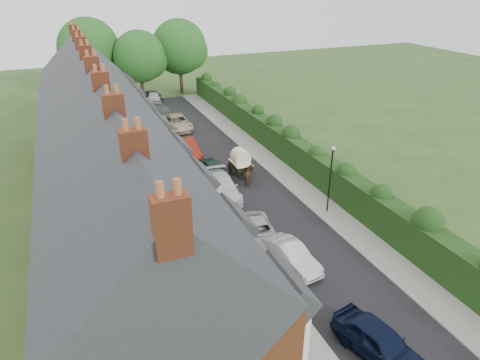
{
  "coord_description": "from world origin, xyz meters",
  "views": [
    {
      "loc": [
        -12.81,
        -18.62,
        15.68
      ],
      "look_at": [
        -2.14,
        7.21,
        2.2
      ],
      "focal_mm": 32.0,
      "sensor_mm": 36.0,
      "label": 1
    }
  ],
  "objects_px": {
    "car_green": "(214,170)",
    "horse": "(249,176)",
    "car_white": "(222,187)",
    "car_black": "(154,96)",
    "car_grey": "(162,111)",
    "lamppost": "(331,171)",
    "horse_cart": "(240,161)",
    "car_beige": "(177,122)",
    "car_navy": "(380,343)",
    "car_red": "(187,148)",
    "car_silver_b": "(259,232)",
    "car_silver_a": "(292,256)"
  },
  "relations": [
    {
      "from": "car_white",
      "to": "horse_cart",
      "type": "distance_m",
      "value": 4.15
    },
    {
      "from": "car_green",
      "to": "car_red",
      "type": "bearing_deg",
      "value": 97.27
    },
    {
      "from": "car_silver_b",
      "to": "car_red",
      "type": "xyz_separation_m",
      "value": [
        -0.27,
        15.66,
        0.15
      ]
    },
    {
      "from": "car_grey",
      "to": "car_black",
      "type": "relative_size",
      "value": 1.09
    },
    {
      "from": "horse_cart",
      "to": "car_red",
      "type": "bearing_deg",
      "value": 116.75
    },
    {
      "from": "lamppost",
      "to": "car_grey",
      "type": "bearing_deg",
      "value": 101.92
    },
    {
      "from": "car_navy",
      "to": "car_red",
      "type": "height_order",
      "value": "car_navy"
    },
    {
      "from": "car_navy",
      "to": "car_red",
      "type": "distance_m",
      "value": 26.34
    },
    {
      "from": "car_green",
      "to": "horse",
      "type": "height_order",
      "value": "horse"
    },
    {
      "from": "lamppost",
      "to": "car_silver_b",
      "type": "bearing_deg",
      "value": -167.28
    },
    {
      "from": "car_navy",
      "to": "car_grey",
      "type": "bearing_deg",
      "value": 79.2
    },
    {
      "from": "lamppost",
      "to": "horse_cart",
      "type": "bearing_deg",
      "value": 112.21
    },
    {
      "from": "car_green",
      "to": "car_silver_b",
      "type": "bearing_deg",
      "value": -92.64
    },
    {
      "from": "lamppost",
      "to": "car_beige",
      "type": "height_order",
      "value": "lamppost"
    },
    {
      "from": "car_navy",
      "to": "car_beige",
      "type": "height_order",
      "value": "car_navy"
    },
    {
      "from": "horse",
      "to": "car_green",
      "type": "bearing_deg",
      "value": -19.1
    },
    {
      "from": "car_silver_a",
      "to": "car_black",
      "type": "height_order",
      "value": "car_black"
    },
    {
      "from": "car_beige",
      "to": "car_grey",
      "type": "bearing_deg",
      "value": 95.52
    },
    {
      "from": "car_silver_b",
      "to": "car_red",
      "type": "bearing_deg",
      "value": 98.89
    },
    {
      "from": "lamppost",
      "to": "car_silver_b",
      "type": "xyz_separation_m",
      "value": [
        -6.13,
        -1.38,
        -2.65
      ]
    },
    {
      "from": "horse_cart",
      "to": "car_black",
      "type": "bearing_deg",
      "value": 93.94
    },
    {
      "from": "car_silver_b",
      "to": "car_grey",
      "type": "height_order",
      "value": "car_grey"
    },
    {
      "from": "car_navy",
      "to": "car_beige",
      "type": "relative_size",
      "value": 0.86
    },
    {
      "from": "car_grey",
      "to": "car_beige",
      "type": "bearing_deg",
      "value": -82.8
    },
    {
      "from": "car_black",
      "to": "car_grey",
      "type": "bearing_deg",
      "value": -96.13
    },
    {
      "from": "car_silver_a",
      "to": "car_beige",
      "type": "relative_size",
      "value": 0.78
    },
    {
      "from": "car_green",
      "to": "car_grey",
      "type": "distance_m",
      "value": 18.71
    },
    {
      "from": "lamppost",
      "to": "car_grey",
      "type": "xyz_separation_m",
      "value": [
        -5.77,
        27.31,
        -2.57
      ]
    },
    {
      "from": "car_navy",
      "to": "car_silver_b",
      "type": "distance_m",
      "value": 10.7
    },
    {
      "from": "car_silver_a",
      "to": "car_silver_b",
      "type": "relative_size",
      "value": 0.92
    },
    {
      "from": "car_silver_a",
      "to": "horse_cart",
      "type": "bearing_deg",
      "value": 71.82
    },
    {
      "from": "car_white",
      "to": "horse_cart",
      "type": "bearing_deg",
      "value": 52.86
    },
    {
      "from": "car_white",
      "to": "car_black",
      "type": "bearing_deg",
      "value": 93.69
    },
    {
      "from": "car_navy",
      "to": "horse_cart",
      "type": "xyz_separation_m",
      "value": [
        1.66,
        20.33,
        0.57
      ]
    },
    {
      "from": "car_navy",
      "to": "car_black",
      "type": "bearing_deg",
      "value": 78.35
    },
    {
      "from": "lamppost",
      "to": "car_silver_a",
      "type": "distance_m",
      "value": 7.6
    },
    {
      "from": "car_grey",
      "to": "horse",
      "type": "height_order",
      "value": "horse"
    },
    {
      "from": "car_grey",
      "to": "car_black",
      "type": "distance_m",
      "value": 7.31
    },
    {
      "from": "car_black",
      "to": "car_silver_b",
      "type": "bearing_deg",
      "value": -93.18
    },
    {
      "from": "car_red",
      "to": "car_black",
      "type": "bearing_deg",
      "value": 87.31
    },
    {
      "from": "car_silver_b",
      "to": "car_white",
      "type": "distance_m",
      "value": 6.68
    },
    {
      "from": "car_green",
      "to": "car_beige",
      "type": "distance_m",
      "value": 13.78
    },
    {
      "from": "car_red",
      "to": "car_grey",
      "type": "xyz_separation_m",
      "value": [
        0.63,
        13.03,
        -0.07
      ]
    },
    {
      "from": "car_silver_b",
      "to": "car_beige",
      "type": "bearing_deg",
      "value": 95.67
    },
    {
      "from": "car_silver_a",
      "to": "horse_cart",
      "type": "height_order",
      "value": "horse_cart"
    },
    {
      "from": "car_beige",
      "to": "horse",
      "type": "bearing_deg",
      "value": -84.45
    },
    {
      "from": "car_green",
      "to": "car_red",
      "type": "xyz_separation_m",
      "value": [
        -0.73,
        5.68,
        0.07
      ]
    },
    {
      "from": "car_navy",
      "to": "car_white",
      "type": "distance_m",
      "value": 17.35
    },
    {
      "from": "car_silver_b",
      "to": "lamppost",
      "type": "bearing_deg",
      "value": 20.61
    },
    {
      "from": "lamppost",
      "to": "car_black",
      "type": "xyz_separation_m",
      "value": [
        -5.2,
        34.6,
        -2.52
      ]
    }
  ]
}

